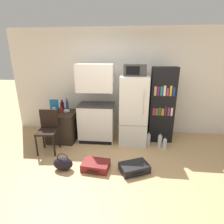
{
  "coord_description": "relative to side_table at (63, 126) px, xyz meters",
  "views": [
    {
      "loc": [
        0.15,
        -2.62,
        2.0
      ],
      "look_at": [
        -0.19,
        0.85,
        0.88
      ],
      "focal_mm": 28.0,
      "sensor_mm": 36.0,
      "label": 1
    }
  ],
  "objects": [
    {
      "name": "bowl",
      "position": [
        0.09,
        0.09,
        0.37
      ],
      "size": [
        0.15,
        0.15,
        0.04
      ],
      "color": "silver",
      "rests_on": "side_table"
    },
    {
      "name": "water_bottle_front",
      "position": [
        2.09,
        -0.12,
        -0.21
      ],
      "size": [
        0.09,
        0.09,
        0.34
      ],
      "color": "silver",
      "rests_on": "ground_plane"
    },
    {
      "name": "ground_plane",
      "position": [
        1.45,
        -1.25,
        -0.35
      ],
      "size": [
        24.0,
        24.0,
        0.0
      ],
      "primitive_type": "plane",
      "color": "tan"
    },
    {
      "name": "handbag",
      "position": [
        0.44,
        -1.22,
        -0.23
      ],
      "size": [
        0.36,
        0.2,
        0.33
      ],
      "color": "black",
      "rests_on": "ground_plane"
    },
    {
      "name": "bookshelf",
      "position": [
        2.39,
        0.19,
        0.54
      ],
      "size": [
        0.56,
        0.32,
        1.78
      ],
      "color": "black",
      "rests_on": "ground_plane"
    },
    {
      "name": "bottle_wine_dark",
      "position": [
        -0.03,
        0.16,
        0.47
      ],
      "size": [
        0.09,
        0.09,
        0.27
      ],
      "color": "black",
      "rests_on": "side_table"
    },
    {
      "name": "microwave",
      "position": [
        1.72,
        0.03,
        1.37
      ],
      "size": [
        0.48,
        0.39,
        0.25
      ],
      "color": "#333333",
      "rests_on": "refrigerator"
    },
    {
      "name": "bottle_blue_soda",
      "position": [
        0.05,
        0.28,
        0.47
      ],
      "size": [
        0.07,
        0.07,
        0.28
      ],
      "color": "#1E47A3",
      "rests_on": "side_table"
    },
    {
      "name": "suitcase_small_flat",
      "position": [
        1.74,
        -1.15,
        -0.28
      ],
      "size": [
        0.59,
        0.5,
        0.15
      ],
      "rotation": [
        0.0,
        0.0,
        0.42
      ],
      "color": "black",
      "rests_on": "ground_plane"
    },
    {
      "name": "suitcase_large_flat",
      "position": [
        1.03,
        -1.14,
        -0.28
      ],
      "size": [
        0.52,
        0.41,
        0.14
      ],
      "rotation": [
        0.0,
        0.0,
        -0.11
      ],
      "color": "maroon",
      "rests_on": "ground_plane"
    },
    {
      "name": "wall_back",
      "position": [
        1.65,
        0.75,
        0.99
      ],
      "size": [
        6.4,
        0.1,
        2.69
      ],
      "color": "white",
      "rests_on": "ground_plane"
    },
    {
      "name": "cereal_box",
      "position": [
        -0.19,
        0.06,
        0.5
      ],
      "size": [
        0.19,
        0.07,
        0.3
      ],
      "color": "#1E66A8",
      "rests_on": "side_table"
    },
    {
      "name": "side_table",
      "position": [
        0.0,
        0.0,
        0.0
      ],
      "size": [
        0.66,
        0.69,
        0.7
      ],
      "color": "#2D2319",
      "rests_on": "ground_plane"
    },
    {
      "name": "bottle_clear_short",
      "position": [
        -0.14,
        -0.1,
        0.43
      ],
      "size": [
        0.06,
        0.06,
        0.19
      ],
      "color": "silver",
      "rests_on": "side_table"
    },
    {
      "name": "kitchen_hutch",
      "position": [
        0.84,
        0.07,
        0.5
      ],
      "size": [
        0.84,
        0.57,
        1.84
      ],
      "color": "white",
      "rests_on": "ground_plane"
    },
    {
      "name": "chair",
      "position": [
        -0.1,
        -0.54,
        0.2
      ],
      "size": [
        0.43,
        0.44,
        0.91
      ],
      "rotation": [
        0.0,
        0.0,
        0.09
      ],
      "color": "black",
      "rests_on": "ground_plane"
    },
    {
      "name": "water_bottle_back",
      "position": [
        2.35,
        -0.16,
        -0.21
      ],
      "size": [
        0.1,
        0.1,
        0.34
      ],
      "color": "silver",
      "rests_on": "ground_plane"
    },
    {
      "name": "refrigerator",
      "position": [
        1.72,
        0.03,
        0.44
      ],
      "size": [
        0.63,
        0.66,
        1.59
      ],
      "color": "silver",
      "rests_on": "ground_plane"
    },
    {
      "name": "bottle_ketchup_red",
      "position": [
        0.02,
        -0.05,
        0.43
      ],
      "size": [
        0.06,
        0.06,
        0.18
      ],
      "color": "#AD1914",
      "rests_on": "side_table"
    },
    {
      "name": "water_bottle_middle",
      "position": [
        2.44,
        -0.24,
        -0.23
      ],
      "size": [
        0.09,
        0.09,
        0.28
      ],
      "color": "silver",
      "rests_on": "ground_plane"
    }
  ]
}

